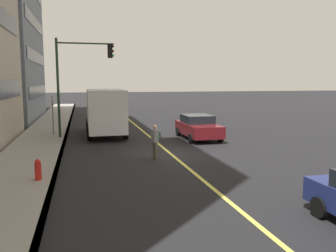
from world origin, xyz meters
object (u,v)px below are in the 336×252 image
object	(u,v)px
pedestrian_with_backpack	(155,139)
traffic_light_mast	(78,72)
fire_hydrant	(38,172)
street_sign_post	(53,113)
truck_white	(105,111)
car_maroon	(198,127)

from	to	relation	value
pedestrian_with_backpack	traffic_light_mast	size ratio (longest dim) A/B	0.26
fire_hydrant	street_sign_post	bearing A→B (deg)	1.53
truck_white	traffic_light_mast	xyz separation A→B (m)	(-1.10, 1.72, 2.69)
traffic_light_mast	fire_hydrant	size ratio (longest dim) A/B	6.89
truck_white	fire_hydrant	distance (m)	11.72
pedestrian_with_backpack	fire_hydrant	world-z (taller)	pedestrian_with_backpack
traffic_light_mast	street_sign_post	world-z (taller)	traffic_light_mast
traffic_light_mast	fire_hydrant	xyz separation A→B (m)	(-10.11, 1.48, -3.92)
truck_white	traffic_light_mast	bearing A→B (deg)	122.57
pedestrian_with_backpack	fire_hydrant	size ratio (longest dim) A/B	1.78
car_maroon	truck_white	xyz separation A→B (m)	(2.99, 5.81, 0.90)
pedestrian_with_backpack	traffic_light_mast	xyz separation A→B (m)	(7.02, 3.60, 3.41)
car_maroon	street_sign_post	size ratio (longest dim) A/B	1.63
car_maroon	pedestrian_with_backpack	size ratio (longest dim) A/B	2.71
car_maroon	truck_white	world-z (taller)	truck_white
pedestrian_with_backpack	truck_white	bearing A→B (deg)	12.99
car_maroon	street_sign_post	bearing A→B (deg)	70.90
car_maroon	street_sign_post	distance (m)	9.90
traffic_light_mast	pedestrian_with_backpack	bearing A→B (deg)	-152.88
street_sign_post	fire_hydrant	world-z (taller)	street_sign_post
pedestrian_with_backpack	street_sign_post	world-z (taller)	street_sign_post
truck_white	car_maroon	bearing A→B (deg)	-117.24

